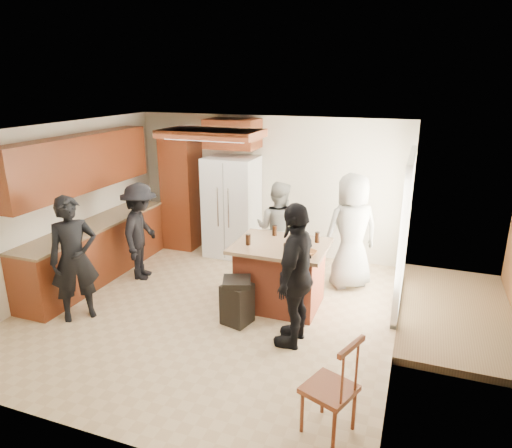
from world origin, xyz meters
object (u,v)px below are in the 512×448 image
(kitchen_island, at_px, (280,275))
(person_side_right, at_px, (296,275))
(person_front_left, at_px, (74,259))
(refrigerator, at_px, (232,207))
(person_counter, at_px, (141,232))
(trash_bin, at_px, (237,301))
(person_behind_left, at_px, (278,229))
(spindle_chair, at_px, (331,390))
(person_behind_right, at_px, (351,231))

(kitchen_island, bearing_deg, person_side_right, -62.27)
(person_front_left, bearing_deg, refrigerator, 20.83)
(person_side_right, height_order, person_counter, person_side_right)
(person_front_left, distance_m, refrigerator, 3.07)
(trash_bin, bearing_deg, person_front_left, -164.15)
(person_behind_left, xyz_separation_m, spindle_chair, (1.53, -3.27, -0.33))
(person_behind_left, distance_m, refrigerator, 1.20)
(person_behind_right, distance_m, kitchen_island, 1.35)
(refrigerator, height_order, trash_bin, refrigerator)
(person_front_left, distance_m, person_counter, 1.42)
(person_side_right, distance_m, person_counter, 3.01)
(kitchen_island, bearing_deg, person_behind_right, 50.43)
(person_front_left, height_order, person_behind_left, person_front_left)
(person_counter, bearing_deg, person_front_left, 162.21)
(person_front_left, relative_size, spindle_chair, 1.71)
(person_side_right, bearing_deg, person_counter, -107.57)
(person_front_left, height_order, kitchen_island, person_front_left)
(person_front_left, bearing_deg, spindle_chair, -64.21)
(person_side_right, bearing_deg, spindle_chair, 30.00)
(person_side_right, xyz_separation_m, person_counter, (-2.83, 1.02, -0.11))
(person_behind_right, bearing_deg, person_side_right, 43.33)
(kitchen_island, relative_size, trash_bin, 2.03)
(person_side_right, distance_m, spindle_chair, 1.59)
(person_front_left, distance_m, trash_bin, 2.22)
(person_behind_left, bearing_deg, spindle_chair, 118.16)
(person_behind_right, height_order, spindle_chair, person_behind_right)
(person_front_left, xyz_separation_m, person_side_right, (2.91, 0.40, 0.04))
(person_side_right, relative_size, kitchen_island, 1.39)
(person_side_right, distance_m, kitchen_island, 1.05)
(person_behind_left, distance_m, spindle_chair, 3.63)
(person_behind_left, height_order, trash_bin, person_behind_left)
(person_front_left, height_order, refrigerator, refrigerator)
(person_front_left, bearing_deg, trash_bin, -33.64)
(refrigerator, relative_size, trash_bin, 2.86)
(person_behind_right, distance_m, spindle_chair, 3.25)
(person_front_left, height_order, person_counter, person_front_left)
(kitchen_island, bearing_deg, trash_bin, -119.96)
(person_front_left, height_order, trash_bin, person_front_left)
(person_front_left, distance_m, person_side_right, 2.93)
(person_behind_left, distance_m, person_behind_right, 1.20)
(person_behind_right, xyz_separation_m, refrigerator, (-2.24, 0.64, 0.00))
(person_behind_right, relative_size, trash_bin, 2.85)
(person_behind_left, relative_size, refrigerator, 0.87)
(person_behind_right, xyz_separation_m, trash_bin, (-1.20, -1.66, -0.58))
(person_behind_right, bearing_deg, kitchen_island, 15.08)
(refrigerator, bearing_deg, trash_bin, -65.72)
(person_side_right, height_order, kitchen_island, person_side_right)
(person_side_right, xyz_separation_m, trash_bin, (-0.83, 0.19, -0.57))
(person_front_left, bearing_deg, person_side_right, -41.61)
(person_front_left, height_order, spindle_chair, person_front_left)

